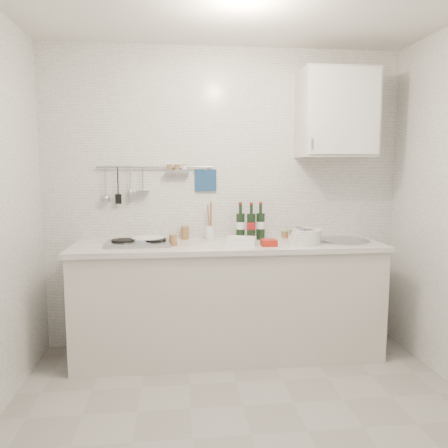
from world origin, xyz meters
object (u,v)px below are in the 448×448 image
object	(u,v)px
wine_bottles	(251,221)
utensil_crock	(210,231)
plate_stack_sink	(305,237)
plate_stack_hob	(147,240)
wall_cabinet	(337,114)

from	to	relation	value
wine_bottles	utensil_crock	world-z (taller)	same
plate_stack_sink	plate_stack_hob	bearing A→B (deg)	173.45
plate_stack_hob	wine_bottles	distance (m)	0.86
plate_stack_sink	utensil_crock	size ratio (longest dim) A/B	0.95
plate_stack_hob	utensil_crock	distance (m)	0.54
plate_stack_hob	wall_cabinet	bearing A→B (deg)	2.13
plate_stack_sink	wine_bottles	bearing A→B (deg)	149.55
wall_cabinet	plate_stack_hob	size ratio (longest dim) A/B	2.47
utensil_crock	wine_bottles	bearing A→B (deg)	-10.36
wall_cabinet	plate_stack_sink	bearing A→B (deg)	-146.59
wall_cabinet	utensil_crock	distance (m)	1.41
wall_cabinet	utensil_crock	xyz separation A→B (m)	(-1.03, 0.09, -0.96)
wall_cabinet	plate_stack_hob	bearing A→B (deg)	-177.87
plate_stack_sink	wall_cabinet	bearing A→B (deg)	33.41
wall_cabinet	wine_bottles	xyz separation A→B (m)	(-0.70, 0.03, -0.87)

